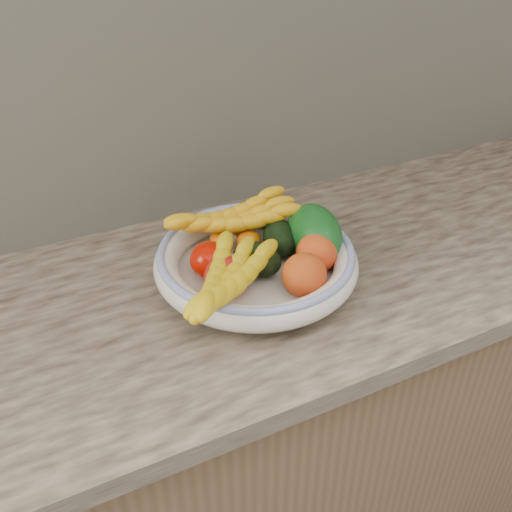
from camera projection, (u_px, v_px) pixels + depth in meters
The scene contains 14 objects.
kitchen_counter at pixel (251, 421), 1.38m from camera, with size 2.44×0.66×1.40m.
fruit_bowl at pixel (256, 261), 1.09m from camera, with size 0.39×0.39×0.08m.
clementine_back_left at pixel (221, 241), 1.14m from camera, with size 0.05×0.05×0.04m, color orange.
clementine_back_right at pixel (241, 226), 1.18m from camera, with size 0.05×0.05×0.04m, color orange.
clementine_back_mid at pixel (249, 241), 1.14m from camera, with size 0.05×0.05×0.04m, color orange.
tomato_left at pixel (210, 260), 1.07m from camera, with size 0.08×0.08×0.07m, color #AD0E00.
tomato_near_left at pixel (226, 276), 1.02m from camera, with size 0.08×0.08×0.07m, color red.
avocado_center at pixel (257, 259), 1.07m from camera, with size 0.07×0.10×0.07m, color black.
avocado_right at pixel (280, 238), 1.13m from camera, with size 0.07×0.10×0.07m, color black.
green_mango at pixel (314, 233), 1.12m from camera, with size 0.10×0.15×0.11m, color #0E4B15.
peach_front at pixel (304, 275), 1.02m from camera, with size 0.08×0.08×0.08m, color orange.
peach_right at pixel (316, 253), 1.07m from camera, with size 0.08×0.08×0.08m, color orange.
banana_bunch_back at pixel (232, 222), 1.13m from camera, with size 0.29×0.11×0.08m, color yellow, non-canonical shape.
banana_bunch_front at pixel (226, 284), 0.97m from camera, with size 0.30×0.12×0.08m, color yellow, non-canonical shape.
Camera 1 is at (-0.40, 0.86, 1.56)m, focal length 40.00 mm.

